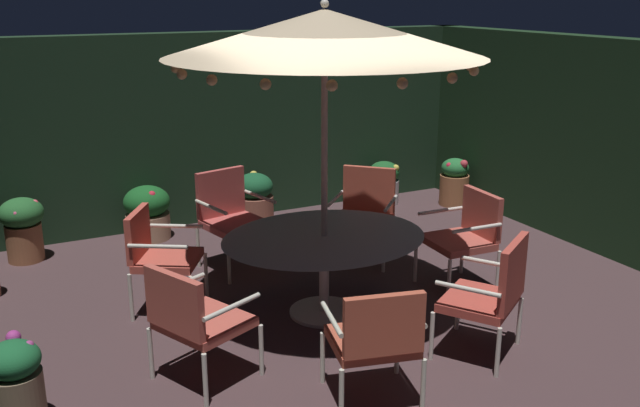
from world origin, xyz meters
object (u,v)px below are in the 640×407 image
patio_chair_northeast (492,291)px  patio_chair_southeast (365,209)px  patio_umbrella (325,34)px  patio_chair_west (194,316)px  patio_chair_south (230,213)px  potted_plant_back_center (455,181)px  potted_plant_right_far (384,182)px  patio_dining_table (324,248)px  potted_plant_right_near (254,201)px  potted_plant_back_left (147,212)px  patio_chair_southwest (157,251)px  potted_plant_left_near (23,226)px  patio_chair_east (466,232)px  patio_chair_north (376,336)px  potted_plant_left_far (16,383)px

patio_chair_northeast → patio_chair_southeast: 2.39m
patio_chair_southeast → patio_umbrella: bearing=-134.0°
patio_umbrella → patio_chair_northeast: size_ratio=2.77×
patio_chair_northeast → patio_chair_west: bearing=163.6°
patio_chair_south → potted_plant_back_center: patio_chair_south is taller
patio_chair_southeast → potted_plant_right_far: patio_chair_southeast is taller
patio_dining_table → potted_plant_right_near: 2.56m
patio_chair_south → patio_umbrella: bearing=-76.9°
patio_dining_table → potted_plant_back_left: size_ratio=2.89×
patio_chair_northeast → patio_chair_southeast: patio_chair_northeast is taller
patio_chair_west → potted_plant_back_center: (4.54, 2.87, -0.21)m
patio_chair_northeast → potted_plant_back_center: bearing=56.7°
patio_chair_southeast → patio_chair_southwest: bearing=-172.1°
potted_plant_right_far → patio_chair_southwest: bearing=-151.5°
patio_chair_northeast → potted_plant_left_near: size_ratio=1.42×
patio_chair_southwest → patio_chair_east: bearing=-16.8°
patio_dining_table → patio_chair_south: patio_chair_south is taller
patio_dining_table → patio_chair_northeast: bearing=-56.7°
patio_chair_south → potted_plant_back_left: bearing=114.9°
patio_chair_southwest → patio_chair_west: size_ratio=1.01×
potted_plant_back_center → potted_plant_right_far: size_ratio=1.11×
patio_chair_south → patio_chair_southwest: 1.20m
patio_chair_east → potted_plant_right_far: size_ratio=1.63×
potted_plant_left_near → potted_plant_back_left: potted_plant_left_near is taller
potted_plant_back_center → potted_plant_right_far: (-0.82, 0.50, -0.02)m
patio_chair_east → potted_plant_right_far: (0.81, 2.82, -0.27)m
patio_chair_southwest → patio_chair_west: bearing=-93.5°
patio_chair_south → potted_plant_back_center: bearing=12.1°
patio_chair_north → potted_plant_back_left: size_ratio=1.43×
patio_dining_table → potted_plant_right_far: bearing=49.7°
potted_plant_left_far → patio_chair_southeast: bearing=25.1°
patio_chair_north → potted_plant_left_far: patio_chair_north is taller
patio_chair_southwest → potted_plant_left_near: 2.14m
patio_chair_west → potted_plant_right_near: bearing=61.4°
patio_chair_southwest → potted_plant_back_left: bearing=79.5°
patio_chair_east → patio_chair_southeast: bearing=111.1°
potted_plant_back_left → potted_plant_right_near: bearing=-10.6°
patio_chair_north → patio_chair_southeast: 2.94m
patio_umbrella → potted_plant_left_far: bearing=-166.6°
patio_chair_southwest → potted_plant_back_center: size_ratio=1.44×
patio_chair_north → patio_chair_west: (-1.04, 0.86, 0.01)m
patio_dining_table → patio_chair_west: bearing=-155.9°
potted_plant_left_near → potted_plant_back_center: (5.46, -0.41, -0.06)m
patio_chair_southeast → patio_chair_southwest: size_ratio=1.03×
potted_plant_left_near → potted_plant_back_center: size_ratio=1.07×
patio_umbrella → patio_chair_west: size_ratio=2.97×
patio_chair_east → patio_chair_south: 2.44m
potted_plant_right_near → patio_chair_south: bearing=-123.1°
patio_umbrella → patio_chair_north: (-0.35, -1.48, -1.96)m
potted_plant_back_center → potted_plant_left_far: potted_plant_back_center is taller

